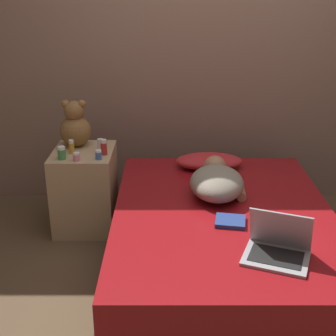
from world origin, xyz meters
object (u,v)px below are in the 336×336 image
Objects in this scene: pillow at (208,161)px; bottle_blue at (98,155)px; laptop at (277,247)px; teddy_bear at (75,126)px; bottle_pink at (76,157)px; bottle_amber at (71,147)px; person_lying at (216,181)px; book at (230,221)px; bottle_red at (103,147)px; bottle_green at (61,153)px; bottle_white at (100,145)px.

pillow is 0.81m from bottle_blue.
teddy_bear is (-1.21, 1.25, 0.24)m from laptop.
bottle_amber reaches higher than bottle_pink.
teddy_bear reaches higher than person_lying.
teddy_bear is (-0.98, 0.51, 0.21)m from person_lying.
laptop is 0.39m from book.
pillow is at bearing -4.14° from teddy_bear.
bottle_red is (0.17, 0.12, 0.03)m from bottle_pink.
bottle_blue is (0.14, 0.03, 0.00)m from bottle_pink.
bottle_green is at bearing 170.31° from person_lying.
teddy_bear is 6.04× the size of bottle_pink.
laptop reaches higher than book.
bottle_white is 0.90× the size of bottle_amber.
bottle_white is (0.14, 0.20, 0.02)m from bottle_pink.
bottle_white is 0.08m from bottle_red.
bottle_green is at bearing -99.85° from teddy_bear.
book is at bearing -37.59° from bottle_blue.
book is (-0.19, 0.34, -0.04)m from laptop.
person_lying is at bearing -12.51° from bottle_pink.
pillow is 1.28× the size of laptop.
teddy_bear is 0.30m from bottle_green.
book is (1.02, -0.91, -0.29)m from teddy_bear.
bottle_amber is (0.05, 0.11, 0.00)m from bottle_green.
person_lying is 0.41m from book.
bottle_red is at bearing 159.91° from person_lying.
bottle_blue reaches higher than person_lying.
bottle_red reaches higher than book.
bottle_white reaches higher than bottle_blue.
person_lying is at bearing -26.97° from bottle_white.
bottle_white is (-0.79, 0.40, 0.10)m from person_lying.
laptop is 1.64m from bottle_amber.
laptop is at bearing -69.77° from person_lying.
bottle_pink is 0.63× the size of bottle_green.
pillow is 8.52× the size of bottle_pink.
bottle_amber reaches higher than laptop.
teddy_bear is at bearing 100.36° from bottle_pink.
bottle_red reaches higher than pillow.
person_lying is at bearing -23.29° from bottle_red.
bottle_blue is (-1.01, 0.98, 0.13)m from laptop.
laptop is 4.26× the size of bottle_white.
bottle_amber reaches higher than bottle_blue.
bottle_amber is 1.28m from book.
bottle_pink is (-0.93, 0.21, 0.09)m from person_lying.
bottle_red is 1.22× the size of bottle_green.
laptop is 1.50m from bottle_pink.
bottle_amber reaches higher than bottle_white.
person_lying is at bearing 128.30° from laptop.
bottle_red is (-0.74, -0.12, 0.15)m from pillow.
bottle_green reaches higher than bottle_pink.
bottle_red is at bearing 35.48° from bottle_pink.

